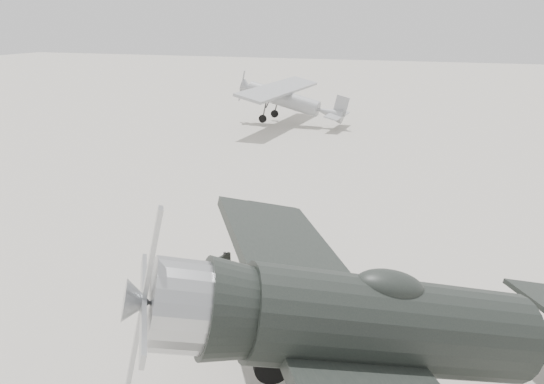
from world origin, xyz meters
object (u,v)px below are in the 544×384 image
(lowwing_monoplane, at_px, (414,330))
(sign_board, at_px, (216,281))
(highwing_monoplane, at_px, (288,97))
(equipment_block, at_px, (359,326))

(lowwing_monoplane, relative_size, sign_board, 7.86)
(highwing_monoplane, relative_size, equipment_block, 6.97)
(lowwing_monoplane, height_order, sign_board, lowwing_monoplane)
(equipment_block, height_order, sign_board, sign_board)
(highwing_monoplane, bearing_deg, sign_board, -73.14)
(lowwing_monoplane, distance_m, sign_board, 5.44)
(equipment_block, bearing_deg, lowwing_monoplane, -64.78)
(lowwing_monoplane, bearing_deg, equipment_block, 83.50)
(highwing_monoplane, height_order, equipment_block, highwing_monoplane)
(highwing_monoplane, xyz_separation_m, sign_board, (5.51, -23.19, -0.96))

